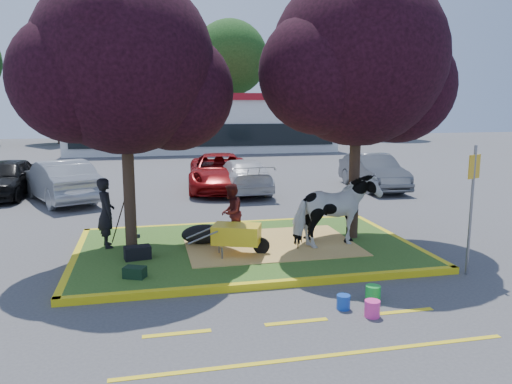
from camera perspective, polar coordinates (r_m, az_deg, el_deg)
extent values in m
plane|color=#424244|center=(12.56, -1.06, -6.80)|extent=(90.00, 90.00, 0.00)
cube|color=#31581B|center=(12.54, -1.06, -6.47)|extent=(8.00, 5.00, 0.15)
cube|color=yellow|center=(10.15, 1.90, -10.52)|extent=(8.30, 0.16, 0.15)
cube|color=yellow|center=(14.99, -3.03, -3.72)|extent=(8.30, 0.16, 0.15)
cube|color=yellow|center=(12.42, -19.99, -7.25)|extent=(0.16, 5.30, 0.15)
cube|color=yellow|center=(13.90, 15.73, -5.19)|extent=(0.16, 5.30, 0.15)
cube|color=#E7B55F|center=(12.64, 1.62, -5.95)|extent=(4.20, 3.00, 0.01)
cylinder|color=black|center=(12.31, -14.35, 1.67)|extent=(0.28, 0.28, 3.53)
sphere|color=black|center=(12.22, -14.91, 14.04)|extent=(4.20, 4.20, 4.20)
sphere|color=black|center=(12.40, -9.30, 11.26)|extent=(2.86, 2.86, 2.86)
sphere|color=black|center=(11.98, -20.01, 12.05)|extent=(2.86, 2.86, 2.86)
cylinder|color=black|center=(13.20, 11.19, 2.71)|extent=(0.28, 0.28, 3.70)
sphere|color=black|center=(13.14, 11.61, 14.79)|extent=(4.40, 4.40, 4.40)
sphere|color=black|center=(13.81, 15.85, 11.63)|extent=(2.99, 2.99, 2.99)
sphere|color=black|center=(12.43, 7.36, 13.36)|extent=(2.99, 2.99, 2.99)
cube|color=yellow|center=(8.42, -9.01, -15.69)|extent=(1.10, 0.12, 0.01)
cube|color=yellow|center=(8.74, 4.63, -14.58)|extent=(1.10, 0.12, 0.01)
cube|color=yellow|center=(9.48, 16.57, -12.95)|extent=(1.10, 0.12, 0.01)
cube|color=yellow|center=(7.72, 7.39, -18.15)|extent=(6.00, 0.10, 0.01)
cube|color=silver|center=(40.05, -6.31, 7.65)|extent=(20.00, 8.00, 4.00)
cube|color=maroon|center=(40.02, -6.37, 10.73)|extent=(20.40, 8.40, 0.50)
cube|color=black|center=(36.07, -5.57, 6.45)|extent=(19.00, 0.10, 1.60)
cylinder|color=black|center=(49.40, -21.60, 7.41)|extent=(0.44, 0.44, 3.92)
cone|color=black|center=(49.63, -22.11, 15.18)|extent=(5.60, 5.60, 11.90)
cylinder|color=black|center=(50.32, -12.20, 7.44)|extent=(0.44, 0.44, 3.08)
sphere|color=#143811|center=(50.38, -12.43, 13.45)|extent=(6.16, 6.16, 6.16)
cylinder|color=black|center=(50.02, -2.92, 7.96)|extent=(0.44, 0.44, 3.64)
sphere|color=#143811|center=(50.18, -2.98, 15.10)|extent=(7.28, 7.28, 7.28)
cylinder|color=black|center=(52.44, 5.72, 7.95)|extent=(0.44, 0.44, 3.50)
cone|color=black|center=(52.57, 5.84, 14.49)|extent=(5.00, 5.00, 10.62)
cylinder|color=black|center=(54.57, 14.13, 7.63)|extent=(0.44, 0.44, 3.22)
sphere|color=#143811|center=(54.65, 14.39, 13.42)|extent=(6.44, 6.44, 6.44)
imported|color=silver|center=(12.34, 9.08, -2.19)|extent=(2.29, 1.40, 1.80)
ellipsoid|color=black|center=(12.73, -6.03, -4.79)|extent=(1.21, 0.83, 0.48)
imported|color=black|center=(12.77, -16.76, -2.27)|extent=(0.55, 0.71, 1.72)
imported|color=#471514|center=(12.82, -2.87, -2.34)|extent=(0.81, 0.89, 1.48)
imported|color=black|center=(13.00, 6.11, -3.03)|extent=(0.35, 0.68, 1.12)
cylinder|color=black|center=(11.80, 0.62, -6.17)|extent=(0.39, 0.21, 0.39)
cylinder|color=slate|center=(11.41, -3.89, -7.04)|extent=(0.04, 0.04, 0.28)
cylinder|color=slate|center=(11.86, -4.24, -6.38)|extent=(0.04, 0.04, 0.28)
cube|color=yellow|center=(11.59, -2.24, -4.81)|extent=(1.24, 1.00, 0.43)
cylinder|color=slate|center=(11.25, -6.09, -5.22)|extent=(0.67, 0.29, 0.36)
cylinder|color=slate|center=(11.71, -6.36, -4.62)|extent=(0.67, 0.29, 0.36)
cube|color=black|center=(11.75, -13.39, -6.75)|extent=(0.63, 0.42, 0.30)
cube|color=black|center=(10.55, -13.69, -8.91)|extent=(0.50, 0.42, 0.23)
cylinder|color=slate|center=(11.50, 23.35, -2.03)|extent=(0.06, 0.06, 2.80)
cube|color=gold|center=(11.35, 23.69, 2.67)|extent=(0.37, 0.18, 0.50)
cylinder|color=green|center=(9.73, 13.23, -11.24)|extent=(0.36, 0.36, 0.30)
cylinder|color=#F9379A|center=(9.08, 13.14, -12.86)|extent=(0.35, 0.35, 0.29)
cylinder|color=#1646B3|center=(9.30, 9.96, -12.29)|extent=(0.27, 0.27, 0.26)
imported|color=black|center=(21.93, -26.64, 1.42)|extent=(2.08, 4.55, 1.51)
imported|color=#94979B|center=(20.11, -21.48, 1.21)|extent=(3.49, 5.06, 1.58)
imported|color=maroon|center=(21.29, -4.17, 2.28)|extent=(3.15, 5.78, 1.54)
imported|color=silver|center=(20.74, -1.62, 1.88)|extent=(2.01, 4.80, 1.39)
imported|color=#505256|center=(22.12, 13.25, 2.28)|extent=(1.79, 4.62, 1.50)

